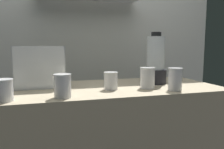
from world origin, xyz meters
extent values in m
cube|color=silver|center=(0.00, 0.77, 1.25)|extent=(2.60, 0.04, 2.50)
cube|color=white|center=(-0.45, 0.12, 0.90)|extent=(0.31, 0.21, 0.01)
cube|color=white|center=(-0.45, 0.02, 1.03)|extent=(0.31, 0.01, 0.27)
cube|color=white|center=(-0.45, 0.22, 1.03)|extent=(0.31, 0.01, 0.27)
cube|color=white|center=(-0.60, 0.12, 1.03)|extent=(0.01, 0.21, 0.27)
cube|color=white|center=(-0.30, 0.12, 1.03)|extent=(0.01, 0.21, 0.27)
cone|color=orange|center=(-0.46, 0.12, 0.92)|extent=(0.14, 0.13, 0.03)
cone|color=orange|center=(-0.40, 0.12, 0.92)|extent=(0.07, 0.18, 0.03)
cone|color=orange|center=(-0.40, 0.12, 0.92)|extent=(0.16, 0.13, 0.03)
cone|color=orange|center=(-0.46, 0.12, 0.92)|extent=(0.15, 0.15, 0.03)
cone|color=orange|center=(-0.48, 0.12, 0.96)|extent=(0.04, 0.15, 0.03)
cone|color=orange|center=(-0.51, 0.13, 0.95)|extent=(0.09, 0.15, 0.03)
cylinder|color=black|center=(0.33, 0.04, 0.95)|extent=(0.15, 0.15, 0.10)
cylinder|color=silver|center=(0.33, 0.04, 1.12)|extent=(0.13, 0.13, 0.23)
cylinder|color=red|center=(0.33, 0.04, 1.02)|extent=(0.11, 0.11, 0.04)
cylinder|color=black|center=(0.33, 0.04, 1.25)|extent=(0.07, 0.07, 0.03)
cylinder|color=white|center=(-0.61, -0.23, 0.95)|extent=(0.09, 0.09, 0.10)
cylinder|color=yellow|center=(-0.61, -0.23, 0.93)|extent=(0.08, 0.08, 0.06)
cylinder|color=white|center=(-0.61, -0.23, 1.00)|extent=(0.09, 0.09, 0.01)
cylinder|color=white|center=(-0.33, -0.23, 0.96)|extent=(0.09, 0.09, 0.12)
cylinder|color=red|center=(-0.33, -0.23, 0.93)|extent=(0.08, 0.08, 0.07)
cylinder|color=white|center=(-0.33, -0.23, 1.02)|extent=(0.09, 0.09, 0.01)
cylinder|color=white|center=(-0.03, -0.09, 0.95)|extent=(0.08, 0.08, 0.10)
cylinder|color=orange|center=(-0.03, -0.09, 0.93)|extent=(0.08, 0.08, 0.06)
cylinder|color=white|center=(-0.03, -0.09, 1.00)|extent=(0.09, 0.09, 0.01)
cylinder|color=white|center=(0.20, -0.12, 0.96)|extent=(0.09, 0.09, 0.13)
cylinder|color=orange|center=(0.20, -0.12, 0.94)|extent=(0.08, 0.08, 0.07)
cylinder|color=white|center=(0.20, -0.12, 1.03)|extent=(0.09, 0.09, 0.01)
cylinder|color=white|center=(0.33, -0.22, 0.96)|extent=(0.08, 0.08, 0.13)
cylinder|color=yellow|center=(0.33, -0.22, 0.94)|extent=(0.08, 0.08, 0.08)
cylinder|color=white|center=(0.33, -0.22, 1.03)|extent=(0.09, 0.09, 0.01)
camera|label=1|loc=(-0.39, -1.37, 1.16)|focal=35.35mm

